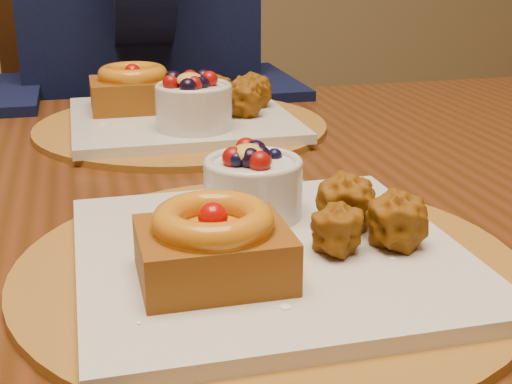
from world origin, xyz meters
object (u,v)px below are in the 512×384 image
Objects in this scene: place_setting_near at (265,244)px; chair_far at (114,176)px; place_setting_far at (179,111)px; dining_table at (215,249)px; diner at (138,24)px.

place_setting_near is 1.05m from chair_far.
place_setting_near is 0.43m from place_setting_far.
dining_table is 2.00× the size of diner.
place_setting_near reaches higher than dining_table.
diner is at bearing 92.15° from place_setting_far.
chair_far is at bearing 94.88° from dining_table.
dining_table is 0.62m from diner.
chair_far reaches higher than dining_table.
place_setting_far is at bearing 90.12° from place_setting_near.
place_setting_near is at bearing -82.59° from chair_far.
place_setting_far is 0.39m from diner.
place_setting_near is 0.41× the size of chair_far.
dining_table is at bearing -81.43° from chair_far.
chair_far is 0.40m from diner.
place_setting_near is at bearing -90.55° from dining_table.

